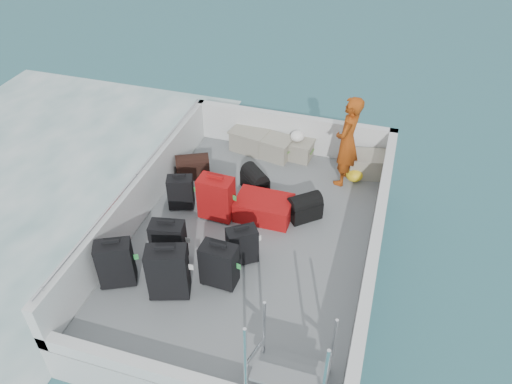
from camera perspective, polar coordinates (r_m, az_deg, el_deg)
ground at (r=7.72m, az=-0.57°, el=-8.53°), size 160.00×160.00×0.00m
ferry_hull at (r=7.50m, az=-0.59°, el=-6.96°), size 3.60×5.00×0.60m
deck at (r=7.28m, az=-0.60°, el=-5.24°), size 3.30×4.70×0.02m
deck_fittings at (r=6.73m, az=1.38°, el=-5.28°), size 3.60×5.00×0.90m
suitcase_0 at (r=6.66m, az=-15.73°, el=-7.93°), size 0.52×0.43×0.70m
suitcase_1 at (r=6.81m, az=-9.94°, el=-5.78°), size 0.49×0.34×0.67m
suitcase_2 at (r=7.70m, az=-8.59°, el=-0.08°), size 0.44×0.34×0.56m
suitcase_3 at (r=6.37m, az=-10.01°, el=-9.08°), size 0.57×0.43×0.76m
suitcase_5 at (r=7.42m, az=-4.56°, el=-0.73°), size 0.52×0.33×0.70m
suitcase_6 at (r=6.46m, az=-4.24°, el=-8.36°), size 0.47×0.29×0.64m
suitcase_7 at (r=6.75m, az=-1.60°, el=-6.17°), size 0.46×0.42×0.57m
suitcase_8 at (r=7.52m, az=0.92°, el=-1.83°), size 0.83×0.55×0.33m
duffel_0 at (r=8.41m, az=-7.22°, el=2.75°), size 0.62×0.51×0.32m
duffel_1 at (r=8.03m, az=-0.12°, el=1.15°), size 0.55×0.55×0.32m
duffel_2 at (r=7.54m, az=5.58°, el=-1.92°), size 0.56×0.54×0.32m
crate_0 at (r=9.00m, az=-0.76°, el=5.86°), size 0.68×0.53×0.36m
crate_1 at (r=8.82m, az=2.04°, el=5.05°), size 0.65×0.51×0.35m
crate_2 at (r=8.82m, az=4.66°, el=4.84°), size 0.57×0.42×0.32m
crate_3 at (r=8.57m, az=12.54°, el=2.99°), size 0.68×0.54×0.36m
yellow_bag at (r=8.42m, az=11.17°, el=1.92°), size 0.28×0.26×0.22m
white_bag at (r=8.69m, az=4.74°, el=6.22°), size 0.24×0.24×0.18m
passenger at (r=8.01m, az=10.38°, el=5.69°), size 0.48×0.63×1.54m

